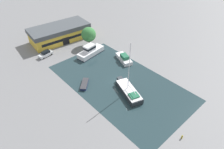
% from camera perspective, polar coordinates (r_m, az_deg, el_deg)
% --- Properties ---
extents(ground_plane, '(440.00, 440.00, 0.00)m').
position_cam_1_polar(ground_plane, '(52.10, 2.06, -2.26)').
color(ground_plane, slate).
extents(water_canal, '(20.88, 37.23, 0.01)m').
position_cam_1_polar(water_canal, '(52.10, 2.06, -2.26)').
color(water_canal, '#23383D').
rests_on(water_canal, ground).
extents(warehouse_building, '(20.86, 11.25, 5.04)m').
position_cam_1_polar(warehouse_building, '(73.06, -14.72, 11.45)').
color(warehouse_building, gold).
rests_on(warehouse_building, ground).
extents(quay_tree_near_building, '(4.79, 4.79, 6.51)m').
position_cam_1_polar(quay_tree_near_building, '(66.51, -6.69, 11.28)').
color(quay_tree_near_building, brown).
rests_on(quay_tree_near_building, ground).
extents(parked_car, '(4.74, 2.39, 1.75)m').
position_cam_1_polar(parked_car, '(65.16, -18.42, 5.62)').
color(parked_car, silver).
rests_on(parked_car, ground).
extents(sailboat_moored, '(5.72, 10.20, 13.65)m').
position_cam_1_polar(sailboat_moored, '(48.60, 4.75, -4.68)').
color(sailboat_moored, '#23282D').
rests_on(sailboat_moored, water_canal).
extents(motor_cruiser, '(9.57, 4.55, 3.49)m').
position_cam_1_polar(motor_cruiser, '(62.76, -6.17, 6.62)').
color(motor_cruiser, white).
rests_on(motor_cruiser, water_canal).
extents(small_dinghy, '(4.28, 4.17, 0.69)m').
position_cam_1_polar(small_dinghy, '(51.47, -7.84, -2.74)').
color(small_dinghy, '#19234C').
rests_on(small_dinghy, water_canal).
extents(cabin_boat, '(4.52, 7.12, 2.14)m').
position_cam_1_polar(cabin_boat, '(59.99, 3.44, 4.65)').
color(cabin_boat, white).
rests_on(cabin_boat, water_canal).
extents(mooring_bollard, '(0.30, 0.30, 0.82)m').
position_cam_1_polar(mooring_bollard, '(42.48, 19.39, -16.43)').
color(mooring_bollard, olive).
rests_on(mooring_bollard, ground).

